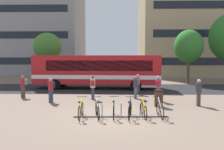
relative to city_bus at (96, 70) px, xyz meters
The scene contains 22 objects.
ground 10.89m from the city_bus, 80.44° to the right, with size 200.00×200.00×0.00m, color #7A6656.
bus_lane_asphalt 2.51m from the city_bus, ahead, with size 80.00×7.20×0.01m, color #232326.
city_bus is the anchor object (origin of this frame).
bike_rack 11.10m from the city_bus, 78.26° to the right, with size 4.79×0.24×0.70m.
parked_bicycle_yellow_0 10.98m from the city_bus, 88.88° to the right, with size 0.52×1.72×0.99m.
parked_bicycle_silver_1 11.02m from the city_bus, 84.52° to the right, with size 0.53×1.70×0.99m.
parked_bicycle_green_2 10.97m from the city_bus, 80.15° to the right, with size 0.52×1.72×0.99m.
parked_bicycle_black_3 11.24m from the city_bus, 76.14° to the right, with size 0.52×1.71×0.99m.
parked_bicycle_yellow_4 11.29m from the city_bus, 72.48° to the right, with size 0.52×1.72×0.99m.
parked_bicycle_white_5 11.56m from the city_bus, 68.54° to the right, with size 0.52×1.72×0.99m.
commuter_navy_pack_0 10.64m from the city_bus, 48.04° to the right, with size 0.38×0.55×1.67m.
commuter_red_pack_1 8.05m from the city_bus, 52.75° to the right, with size 0.43×0.58×1.75m.
commuter_grey_pack_2 7.27m from the city_bus, 133.95° to the right, with size 0.55×0.37×1.67m.
commuter_red_pack_3 6.40m from the city_bus, 57.76° to the right, with size 0.39×0.56×1.59m.
commuter_red_pack_4 5.91m from the city_bus, 87.24° to the right, with size 0.36×0.54×1.71m.
commuter_red_pack_5 5.14m from the city_bus, 43.57° to the right, with size 0.60×0.48×1.65m.
commuter_navy_pack_6 7.46m from the city_bus, 108.85° to the right, with size 0.40×0.57×1.65m.
trash_bin 9.46m from the city_bus, 60.75° to the right, with size 0.55×0.55×1.03m.
street_tree_1 11.11m from the city_bus, 21.66° to the left, with size 3.21×3.21×6.12m.
street_tree_2 11.39m from the city_bus, 131.00° to the left, with size 3.72×3.72×6.28m.
building_left_wing 25.25m from the city_bus, 123.14° to the left, with size 16.75×12.47×20.39m.
building_right_wing 24.73m from the city_bus, 47.70° to the left, with size 19.17×11.32×20.28m.
Camera 1 is at (0.25, -11.50, 3.02)m, focal length 36.72 mm.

